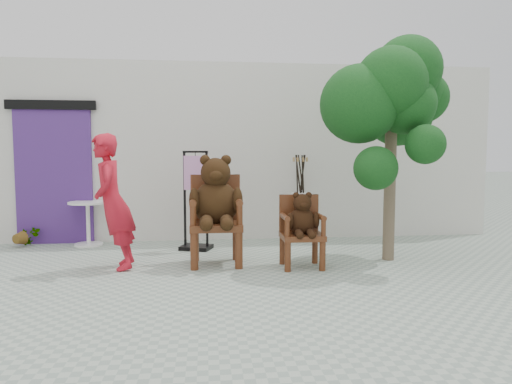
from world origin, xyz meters
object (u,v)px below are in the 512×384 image
Objects in this scene: chair_big at (216,203)px; cafe_table at (88,218)px; person at (113,202)px; display_stand at (196,212)px; chair_small at (302,223)px; stool_bucket at (300,203)px; tree at (395,99)px.

chair_big is 2.07× the size of cafe_table.
person is (-1.30, -0.11, 0.03)m from chair_big.
display_stand is (-0.29, 0.99, -0.24)m from chair_big.
chair_small is at bearing -29.42° from cafe_table.
chair_big is at bearing -36.54° from cafe_table.
stool_bucket is (0.34, 1.76, 0.06)m from chair_small.
person is 1.18× the size of stool_bucket.
tree is (4.44, -1.48, 1.76)m from cafe_table.
stool_bucket is at bearing 123.60° from tree.
display_stand is 1.04× the size of stool_bucket.
stool_bucket reaches higher than cafe_table.
display_stand is at bearing 160.19° from tree.
cafe_table is (-3.12, 1.76, -0.14)m from chair_small.
cafe_table is at bearing 161.53° from tree.
person reaches higher than stool_bucket.
person is at bearing -113.17° from display_stand.
chair_small is at bearing -22.51° from display_stand.
chair_small is 1.79m from stool_bucket.
stool_bucket is (1.73, 0.51, 0.06)m from display_stand.
chair_big is 0.96× the size of display_stand.
chair_small is (1.10, -0.26, -0.24)m from chair_big.
chair_big is 1.30m from person.
chair_small reaches higher than cafe_table.
stool_bucket is at bearing 112.46° from person.
cafe_table is at bearing 143.46° from chair_big.
tree reaches higher than chair_big.
chair_big is 2.79m from tree.
tree reaches higher than stool_bucket.
person is (-2.40, 0.15, 0.28)m from chair_small.
display_stand is at bearing 137.95° from chair_small.
display_stand is 0.50× the size of tree.
person is 2.44× the size of cafe_table.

